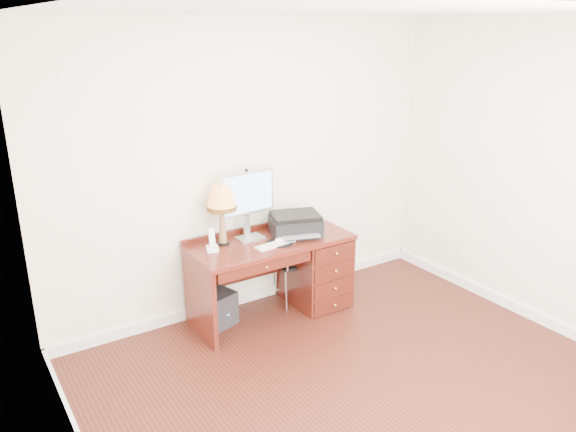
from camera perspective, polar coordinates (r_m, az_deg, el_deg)
ground at (r=4.50m, az=8.05°, el=-16.97°), size 4.00×4.00×0.00m
room_shell at (r=4.88m, az=3.14°, el=-12.96°), size 4.00×4.00×4.00m
desk at (r=5.43m, az=1.19°, el=-5.10°), size 1.50×0.67×0.75m
monitor at (r=5.07m, az=-4.13°, el=1.97°), size 0.55×0.19×0.63m
keyboard at (r=5.02m, az=-1.31°, el=-2.90°), size 0.40×0.15×0.01m
mouse_pad at (r=5.06m, az=-0.80°, el=-2.61°), size 0.25×0.25×0.05m
printer at (r=5.25m, az=0.76°, el=-0.82°), size 0.54×0.48×0.20m
leg_lamp at (r=4.94m, az=-6.78°, el=1.50°), size 0.27×0.27×0.55m
phone at (r=4.91m, az=-7.71°, el=-2.87°), size 0.12×0.12×0.21m
pen_cup at (r=5.36m, az=-0.91°, el=-0.98°), size 0.07×0.07×0.09m
chair at (r=5.44m, az=1.25°, el=-4.21°), size 0.46×0.46×0.80m
equipment_box at (r=5.24m, az=-7.15°, el=-9.26°), size 0.34×0.34×0.32m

